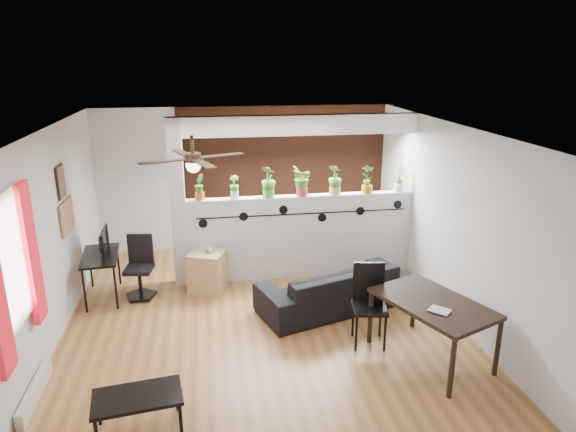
% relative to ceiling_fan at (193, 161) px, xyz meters
% --- Properties ---
extents(room_shell, '(6.30, 7.10, 2.90)m').
position_rel_ceiling_fan_xyz_m(room_shell, '(0.80, 0.30, -1.01)').
color(room_shell, brown).
rests_on(room_shell, ground).
extents(partition_wall, '(3.60, 0.18, 1.35)m').
position_rel_ceiling_fan_xyz_m(partition_wall, '(1.60, 1.80, -1.64)').
color(partition_wall, '#BCBCC1').
rests_on(partition_wall, ground).
extents(ceiling_header, '(3.60, 0.18, 0.30)m').
position_rel_ceiling_fan_xyz_m(ceiling_header, '(1.60, 1.80, 0.14)').
color(ceiling_header, white).
rests_on(ceiling_header, room_shell).
extents(pier_column, '(0.22, 0.20, 2.60)m').
position_rel_ceiling_fan_xyz_m(pier_column, '(-0.31, 1.80, -1.01)').
color(pier_column, '#BCBCC1').
rests_on(pier_column, ground).
extents(brick_panel, '(3.90, 0.05, 2.60)m').
position_rel_ceiling_fan_xyz_m(brick_panel, '(1.60, 3.27, -1.01)').
color(brick_panel, '#A34E2F').
rests_on(brick_panel, ground).
extents(vine_decal, '(3.31, 0.01, 0.30)m').
position_rel_ceiling_fan_xyz_m(vine_decal, '(1.60, 1.70, -1.23)').
color(vine_decal, black).
rests_on(vine_decal, partition_wall).
extents(window_assembly, '(0.09, 1.30, 1.55)m').
position_rel_ceiling_fan_xyz_m(window_assembly, '(-1.76, -0.90, -0.81)').
color(window_assembly, white).
rests_on(window_assembly, room_shell).
extents(baseboard_heater, '(0.08, 1.00, 0.18)m').
position_rel_ceiling_fan_xyz_m(baseboard_heater, '(-1.74, -0.90, -2.22)').
color(baseboard_heater, silver).
rests_on(baseboard_heater, ground).
extents(corkboard, '(0.03, 0.60, 0.45)m').
position_rel_ceiling_fan_xyz_m(corkboard, '(-1.78, 1.25, -0.96)').
color(corkboard, '#936747').
rests_on(corkboard, room_shell).
extents(framed_art, '(0.03, 0.34, 0.44)m').
position_rel_ceiling_fan_xyz_m(framed_art, '(-1.78, 1.20, -0.46)').
color(framed_art, '#8C7259').
rests_on(framed_art, room_shell).
extents(ceiling_fan, '(1.19, 1.19, 0.43)m').
position_rel_ceiling_fan_xyz_m(ceiling_fan, '(0.00, 0.00, 0.00)').
color(ceiling_fan, black).
rests_on(ceiling_fan, room_shell).
extents(potted_plant_0, '(0.17, 0.21, 0.40)m').
position_rel_ceiling_fan_xyz_m(potted_plant_0, '(0.02, 1.80, -0.75)').
color(potted_plant_0, '#CC4718').
rests_on(potted_plant_0, partition_wall).
extents(potted_plant_1, '(0.19, 0.16, 0.36)m').
position_rel_ceiling_fan_xyz_m(potted_plant_1, '(0.55, 1.80, -0.77)').
color(potted_plant_1, white).
rests_on(potted_plant_1, partition_wall).
extents(potted_plant_2, '(0.33, 0.32, 0.49)m').
position_rel_ceiling_fan_xyz_m(potted_plant_2, '(1.07, 1.80, -0.71)').
color(potted_plant_2, green).
rests_on(potted_plant_2, partition_wall).
extents(potted_plant_3, '(0.21, 0.26, 0.47)m').
position_rel_ceiling_fan_xyz_m(potted_plant_3, '(1.60, 1.80, -0.71)').
color(potted_plant_3, red).
rests_on(potted_plant_3, partition_wall).
extents(potted_plant_4, '(0.32, 0.31, 0.47)m').
position_rel_ceiling_fan_xyz_m(potted_plant_4, '(2.13, 1.80, -0.72)').
color(potted_plant_4, '#E2AE4F').
rests_on(potted_plant_4, partition_wall).
extents(potted_plant_5, '(0.30, 0.28, 0.47)m').
position_rel_ceiling_fan_xyz_m(potted_plant_5, '(2.65, 1.80, -0.72)').
color(potted_plant_5, '#C77517').
rests_on(potted_plant_5, partition_wall).
extents(potted_plant_6, '(0.28, 0.28, 0.43)m').
position_rel_ceiling_fan_xyz_m(potted_plant_6, '(3.18, 1.80, -0.74)').
color(potted_plant_6, white).
rests_on(potted_plant_6, partition_wall).
extents(sofa, '(2.20, 1.40, 0.60)m').
position_rel_ceiling_fan_xyz_m(sofa, '(1.85, 0.62, -2.01)').
color(sofa, black).
rests_on(sofa, ground).
extents(cube_shelf, '(0.63, 0.60, 0.62)m').
position_rel_ceiling_fan_xyz_m(cube_shelf, '(0.08, 1.46, -2.00)').
color(cube_shelf, tan).
rests_on(cube_shelf, ground).
extents(cup, '(0.15, 0.15, 0.09)m').
position_rel_ceiling_fan_xyz_m(cup, '(0.13, 1.46, -1.65)').
color(cup, gray).
rests_on(cup, cube_shelf).
extents(computer_desk, '(0.59, 0.99, 0.68)m').
position_rel_ceiling_fan_xyz_m(computer_desk, '(-1.45, 1.46, -1.70)').
color(computer_desk, black).
rests_on(computer_desk, ground).
extents(monitor, '(0.32, 0.07, 0.18)m').
position_rel_ceiling_fan_xyz_m(monitor, '(-1.45, 1.61, -1.54)').
color(monitor, black).
rests_on(monitor, computer_desk).
extents(office_chair, '(0.48, 0.48, 0.92)m').
position_rel_ceiling_fan_xyz_m(office_chair, '(-0.90, 1.42, -1.91)').
color(office_chair, black).
rests_on(office_chair, ground).
extents(dining_table, '(1.29, 1.58, 0.74)m').
position_rel_ceiling_fan_xyz_m(dining_table, '(2.66, -0.82, -1.65)').
color(dining_table, black).
rests_on(dining_table, ground).
extents(book, '(0.28, 0.28, 0.02)m').
position_rel_ceiling_fan_xyz_m(book, '(2.56, -1.12, -1.56)').
color(book, gray).
rests_on(book, dining_table).
extents(folding_chair, '(0.48, 0.48, 1.02)m').
position_rel_ceiling_fan_xyz_m(folding_chair, '(2.06, -0.31, -1.71)').
color(folding_chair, black).
rests_on(folding_chair, ground).
extents(coffee_table, '(0.88, 0.57, 0.39)m').
position_rel_ceiling_fan_xyz_m(coffee_table, '(-0.60, -1.54, -1.97)').
color(coffee_table, black).
rests_on(coffee_table, ground).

